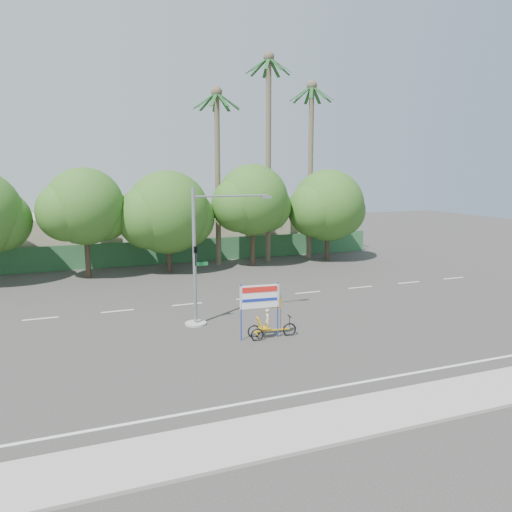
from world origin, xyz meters
name	(u,v)px	position (x,y,z in m)	size (l,w,h in m)	color
ground	(271,343)	(0.00, 0.00, 0.00)	(120.00, 120.00, 0.00)	#33302D
sidewalk_near	(362,416)	(0.00, -7.50, 0.06)	(50.00, 2.40, 0.12)	gray
fence	(172,252)	(0.00, 21.50, 1.00)	(38.00, 0.08, 2.00)	#336B3D
building_left	(46,239)	(-10.00, 26.00, 2.00)	(12.00, 8.00, 4.00)	#B7A991
building_right	(243,232)	(8.00, 26.00, 1.80)	(14.00, 8.00, 3.60)	#B7A991
tree_left	(84,209)	(-7.05, 18.00, 5.06)	(6.66, 5.60, 8.07)	#473828
tree_center	(167,215)	(-1.05, 18.00, 4.47)	(7.62, 6.40, 7.85)	#473828
tree_right	(252,203)	(5.95, 18.00, 5.24)	(6.90, 5.80, 8.36)	#473828
tree_far_right	(327,208)	(12.95, 18.00, 4.64)	(7.38, 6.20, 7.94)	#473828
palm_tall	(268,139)	(8.00, 19.50, 10.46)	(3.73, 3.79, 17.45)	#70604C
palm_mid	(311,152)	(12.00, 19.50, 9.40)	(3.73, 3.79, 15.45)	#70604C
palm_short	(217,158)	(3.50, 19.50, 8.86)	(3.73, 3.79, 14.45)	#70604C
traffic_signal	(201,268)	(-2.20, 3.98, 2.92)	(4.72, 1.10, 7.00)	gray
trike_billboard	(265,316)	(0.02, 0.76, 1.09)	(2.76, 0.73, 2.72)	black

